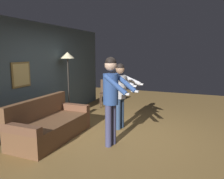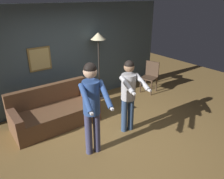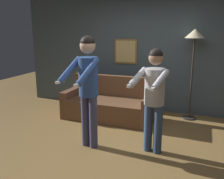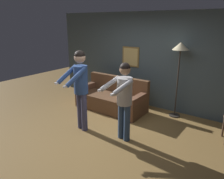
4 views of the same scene
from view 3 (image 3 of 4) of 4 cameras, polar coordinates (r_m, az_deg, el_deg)
ground_plane at (r=4.11m, az=2.36°, el=-13.33°), size 12.00×12.00×0.00m
back_wall_assembly at (r=5.75m, az=9.12°, el=7.86°), size 6.40×0.09×2.60m
couch at (r=5.33m, az=-0.49°, el=-3.65°), size 1.90×0.85×0.87m
torchiere_lamp at (r=5.32m, az=18.34°, el=10.33°), size 0.40×0.40×1.87m
person_standing_left at (r=3.84m, az=-5.58°, el=1.84°), size 0.52×0.70×1.77m
person_standing_right at (r=3.72m, az=9.58°, el=-0.63°), size 0.51×0.70×1.60m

